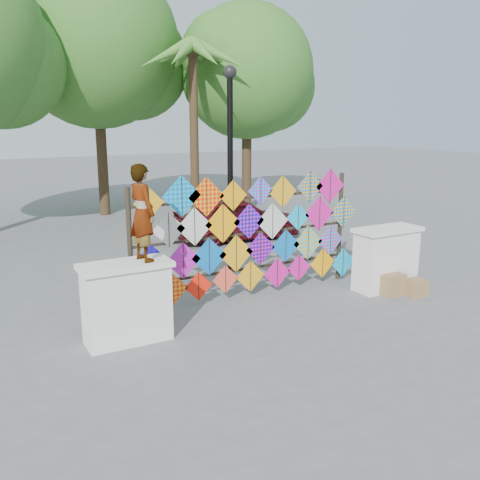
# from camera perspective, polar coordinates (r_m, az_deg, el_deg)

# --- Properties ---
(ground) EXTENTS (80.00, 80.00, 0.00)m
(ground) POSITION_cam_1_polar(r_m,az_deg,el_deg) (9.96, 2.94, -7.25)
(ground) COLOR slate
(ground) RESTS_ON ground
(parapet_left) EXTENTS (1.40, 0.65, 1.28)m
(parapet_left) POSITION_cam_1_polar(r_m,az_deg,el_deg) (8.51, -11.97, -6.49)
(parapet_left) COLOR white
(parapet_left) RESTS_ON ground
(parapet_right) EXTENTS (1.40, 0.65, 1.28)m
(parapet_right) POSITION_cam_1_polar(r_m,az_deg,el_deg) (11.23, 15.30, -1.86)
(parapet_right) COLOR white
(parapet_right) RESTS_ON ground
(kite_rack) EXTENTS (4.99, 0.24, 2.46)m
(kite_rack) POSITION_cam_1_polar(r_m,az_deg,el_deg) (10.25, 1.26, 0.53)
(kite_rack) COLOR black
(kite_rack) RESTS_ON ground
(tree_mid) EXTENTS (6.30, 5.60, 8.61)m
(tree_mid) POSITION_cam_1_polar(r_m,az_deg,el_deg) (19.74, -14.85, 19.42)
(tree_mid) COLOR #4B3420
(tree_mid) RESTS_ON ground
(tree_east) EXTENTS (5.40, 4.80, 7.42)m
(tree_east) POSITION_cam_1_polar(r_m,az_deg,el_deg) (20.19, 0.93, 17.44)
(tree_east) COLOR #4B3420
(tree_east) RESTS_ON ground
(palm_tree) EXTENTS (3.62, 3.62, 5.83)m
(palm_tree) POSITION_cam_1_polar(r_m,az_deg,el_deg) (17.51, -5.05, 17.94)
(palm_tree) COLOR #4B3420
(palm_tree) RESTS_ON ground
(vendor_woman) EXTENTS (0.45, 0.60, 1.49)m
(vendor_woman) POSITION_cam_1_polar(r_m,az_deg,el_deg) (8.25, -10.39, 2.87)
(vendor_woman) COLOR #99999E
(vendor_woman) RESTS_ON parapet_left
(sedan) EXTENTS (3.76, 1.86, 1.23)m
(sedan) POSITION_cam_1_polar(r_m,az_deg,el_deg) (15.20, -0.34, 2.31)
(sedan) COLOR #520E16
(sedan) RESTS_ON ground
(lamppost) EXTENTS (0.28, 0.28, 4.46)m
(lamppost) POSITION_cam_1_polar(r_m,az_deg,el_deg) (11.25, -1.06, 9.18)
(lamppost) COLOR black
(lamppost) RESTS_ON ground
(cardboard_box_near) EXTENTS (0.48, 0.43, 0.43)m
(cardboard_box_near) POSITION_cam_1_polar(r_m,az_deg,el_deg) (11.03, 15.69, -4.52)
(cardboard_box_near) COLOR #9B6D4B
(cardboard_box_near) RESTS_ON ground
(cardboard_box_far) EXTENTS (0.38, 0.35, 0.32)m
(cardboard_box_far) POSITION_cam_1_polar(r_m,az_deg,el_deg) (11.12, 18.27, -4.84)
(cardboard_box_far) COLOR #9B6D4B
(cardboard_box_far) RESTS_ON ground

